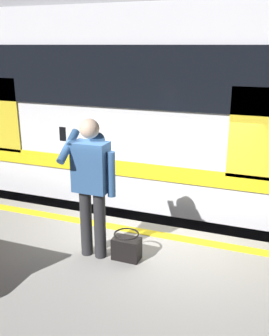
% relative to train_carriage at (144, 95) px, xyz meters
% --- Properties ---
extents(ground_plane, '(26.03, 26.03, 0.00)m').
position_rel_train_carriage_xyz_m(ground_plane, '(-0.92, 2.01, -2.61)').
color(ground_plane, '#3D3D3F').
extents(safety_line, '(17.01, 0.16, 0.01)m').
position_rel_train_carriage_xyz_m(safety_line, '(-0.92, 2.31, -1.53)').
color(safety_line, yellow).
rests_on(safety_line, platform).
extents(track_rail_near, '(22.56, 0.08, 0.16)m').
position_rel_train_carriage_xyz_m(track_rail_near, '(-0.92, 0.71, -2.53)').
color(track_rail_near, slate).
rests_on(track_rail_near, ground).
extents(track_rail_far, '(22.56, 0.08, 0.16)m').
position_rel_train_carriage_xyz_m(track_rail_far, '(-0.92, -0.72, -2.53)').
color(track_rail_far, slate).
rests_on(track_rail_far, ground).
extents(train_carriage, '(13.97, 2.89, 4.14)m').
position_rel_train_carriage_xyz_m(train_carriage, '(0.00, 0.00, 0.00)').
color(train_carriage, silver).
rests_on(train_carriage, ground).
extents(passenger, '(0.57, 0.55, 1.66)m').
position_rel_train_carriage_xyz_m(passenger, '(-0.45, 3.06, -0.55)').
color(passenger, '#262628').
rests_on(passenger, platform).
extents(handbag, '(0.33, 0.30, 0.33)m').
position_rel_train_carriage_xyz_m(handbag, '(-0.85, 3.01, -1.38)').
color(handbag, black).
rests_on(handbag, platform).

